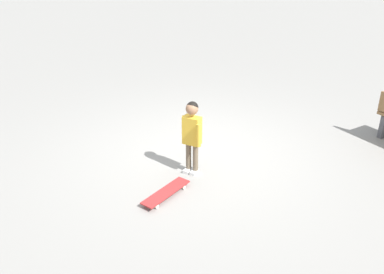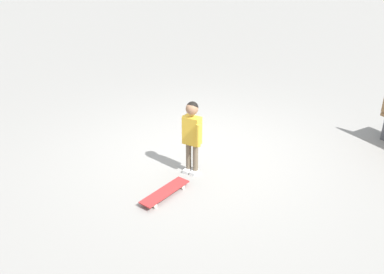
# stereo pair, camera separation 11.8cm
# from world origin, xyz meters

# --- Properties ---
(ground_plane) EXTENTS (50.00, 50.00, 0.00)m
(ground_plane) POSITION_xyz_m (0.00, 0.00, 0.00)
(ground_plane) COLOR gray
(child_person) EXTENTS (0.21, 0.40, 1.06)m
(child_person) POSITION_xyz_m (0.56, 0.28, 0.66)
(child_person) COLOR brown
(child_person) RESTS_ON ground
(skateboard) EXTENTS (0.78, 0.23, 0.07)m
(skateboard) POSITION_xyz_m (1.25, 0.42, 0.06)
(skateboard) COLOR #B22D2D
(skateboard) RESTS_ON ground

